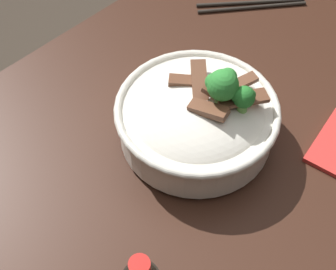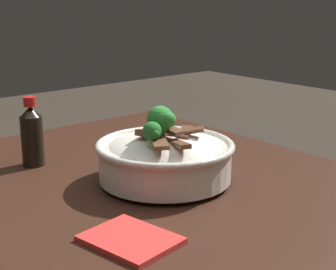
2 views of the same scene
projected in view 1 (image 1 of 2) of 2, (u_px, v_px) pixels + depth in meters
The scene contains 3 objects.
dining_table at pixel (252, 159), 0.90m from camera, with size 1.17×0.78×0.81m.
rice_bowl at pixel (198, 116), 0.73m from camera, with size 0.24×0.24×0.15m.
chopsticks_pair at pixel (251, 5), 0.97m from camera, with size 0.18×0.15×0.01m.
Camera 1 is at (-0.48, -0.25, 1.42)m, focal length 52.84 mm.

